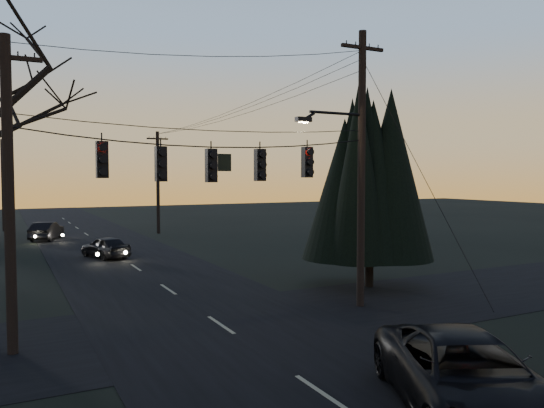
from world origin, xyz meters
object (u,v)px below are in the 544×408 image
utility_pole_right (360,306)px  utility_pole_far_r (158,233)px  utility_pole_left (13,354)px  sedan_oncoming_b (47,231)px  suv_near (466,377)px  utility_pole_far_l (4,231)px  evergreen_right (370,187)px  sedan_oncoming_a (106,247)px

utility_pole_right → utility_pole_far_r: 28.00m
utility_pole_left → sedan_oncoming_b: bearing=84.1°
suv_near → utility_pole_right: bearing=91.7°
utility_pole_right → sedan_oncoming_b: size_ratio=2.45×
utility_pole_far_l → suv_near: size_ratio=1.41×
utility_pole_far_l → utility_pole_left: bearing=-90.0°
utility_pole_far_r → sedan_oncoming_b: 8.76m
utility_pole_far_r → evergreen_right: (2.45, -25.34, 4.34)m
utility_pole_right → evergreen_right: size_ratio=1.33×
utility_pole_far_r → utility_pole_far_l: (-11.50, 8.00, 0.00)m
utility_pole_far_l → evergreen_right: bearing=-67.3°
utility_pole_left → sedan_oncoming_a: bearing=72.2°
evergreen_right → sedan_oncoming_a: (-8.75, 13.56, -3.70)m
utility_pole_far_l → sedan_oncoming_b: (2.80, -8.76, 0.67)m
evergreen_right → utility_pole_far_l: bearing=112.7°
utility_pole_right → utility_pole_far_r: utility_pole_right is taller
utility_pole_left → sedan_oncoming_b: utility_pole_left is taller
evergreen_right → sedan_oncoming_a: evergreen_right is taller
evergreen_right → suv_near: (-5.98, -10.90, -3.55)m
utility_pole_far_r → evergreen_right: bearing=-84.5°
sedan_oncoming_b → utility_pole_right: bearing=129.8°
utility_pole_right → suv_near: bearing=-113.2°
utility_pole_right → suv_near: 9.00m
utility_pole_far_r → sedan_oncoming_a: size_ratio=2.26×
utility_pole_far_l → suv_near: utility_pole_far_l is taller
utility_pole_far_l → sedan_oncoming_a: utility_pole_far_l is taller
utility_pole_right → suv_near: (-3.53, -8.24, 0.79)m
utility_pole_left → suv_near: 11.49m
suv_near → evergreen_right: bearing=86.2°
evergreen_right → sedan_oncoming_a: 16.56m
utility_pole_far_r → suv_near: size_ratio=1.50×
utility_pole_right → utility_pole_far_l: 37.79m
utility_pole_left → evergreen_right: 14.85m
utility_pole_far_r → evergreen_right: size_ratio=1.13×
sedan_oncoming_b → evergreen_right: bearing=136.5°
utility_pole_left → utility_pole_far_r: (11.50, 28.00, 0.00)m
utility_pole_far_r → suv_near: utility_pole_far_r is taller
utility_pole_right → utility_pole_far_l: bearing=107.7°
utility_pole_left → utility_pole_right: bearing=0.0°
utility_pole_right → utility_pole_left: (-11.50, 0.00, 0.00)m
sedan_oncoming_a → suv_near: bearing=78.0°
utility_pole_far_r → sedan_oncoming_b: utility_pole_far_r is taller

